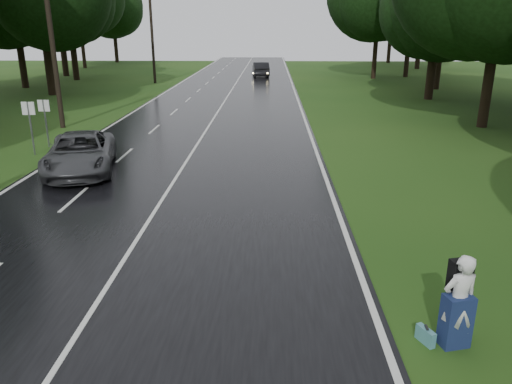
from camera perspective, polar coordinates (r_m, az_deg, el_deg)
The scene contains 16 objects.
ground at distance 10.03m, azimuth -20.86°, elevation -16.62°, with size 160.00×160.00×0.00m, color #284A16.
road at distance 28.28m, azimuth -5.76°, elevation 7.20°, with size 12.00×140.00×0.04m, color black.
lane_center at distance 28.27m, azimuth -5.76°, elevation 7.25°, with size 0.12×140.00×0.01m, color silver.
grey_car at distance 20.92m, azimuth -19.77°, elevation 4.30°, with size 2.51×5.45×1.51m, color #424346.
far_car at distance 59.25m, azimuth 0.55°, elevation 14.07°, with size 1.74×4.99×1.64m, color black.
hitchhiker at distance 9.76m, azimuth 22.46°, elevation -11.95°, with size 0.75×0.71×1.83m.
suitcase at distance 9.98m, azimuth 19.10°, elevation -15.51°, with size 0.12×0.43×0.30m, color teal.
utility_pole_mid at distance 31.02m, azimuth -21.52°, elevation 6.98°, with size 1.80×0.28×9.34m, color black, non-canonical shape.
utility_pole_far at distance 53.63m, azimuth -11.64°, elevation 12.30°, with size 1.80×0.28×9.42m, color black, non-canonical shape.
road_sign_a at distance 24.82m, azimuth -24.30°, elevation 3.97°, with size 0.58×0.10×2.42m, color white, non-canonical shape.
road_sign_b at distance 26.16m, azimuth -22.90°, elevation 4.84°, with size 0.55×0.10×2.30m, color white, non-canonical shape.
tree_left_e at distance 46.72m, azimuth -22.57°, elevation 10.39°, with size 9.17×9.17×14.33m, color black, non-canonical shape.
tree_left_f at distance 59.34m, azimuth -20.11°, elevation 12.15°, with size 9.31×9.31×14.54m, color black, non-canonical shape.
tree_right_d at distance 32.00m, azimuth 24.74°, elevation 6.89°, with size 9.33×9.33×14.57m, color black, non-canonical shape.
tree_right_e at distance 42.98m, azimuth 19.37°, elevation 10.15°, with size 7.69×7.69×12.01m, color black, non-canonical shape.
tree_right_f at distance 58.91m, azimuth 13.46°, elevation 12.71°, with size 9.92×9.92×15.50m, color black, non-canonical shape.
Camera 1 is at (3.65, -7.48, 5.59)m, focal length 34.40 mm.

